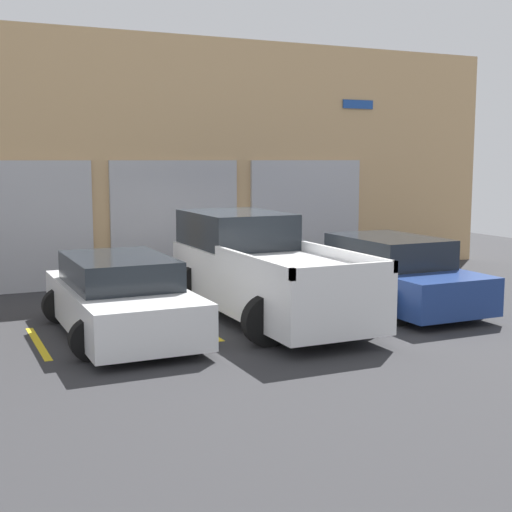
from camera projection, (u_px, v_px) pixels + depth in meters
name	position (u px, v px, depth m)	size (l,w,h in m)	color
ground_plane	(233.00, 303.00, 14.34)	(28.00, 28.00, 0.00)	#2D2D30
shophouse_building	(178.00, 162.00, 16.92)	(17.42, 0.68, 5.72)	tan
pickup_truck	(261.00, 270.00, 13.01)	(2.39, 5.30, 1.85)	white
sedan_white	(121.00, 298.00, 11.70)	(2.16, 4.22, 1.30)	white
sedan_side	(390.00, 274.00, 13.90)	(2.22, 4.20, 1.38)	navy
parking_stripe_far_left	(38.00, 343.00, 11.21)	(0.12, 2.20, 0.01)	gold
parking_stripe_left	(198.00, 327.00, 12.31)	(0.12, 2.20, 0.01)	gold
parking_stripe_centre	(331.00, 313.00, 13.41)	(0.12, 2.20, 0.01)	gold
parking_stripe_right	(445.00, 301.00, 14.52)	(0.12, 2.20, 0.01)	gold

